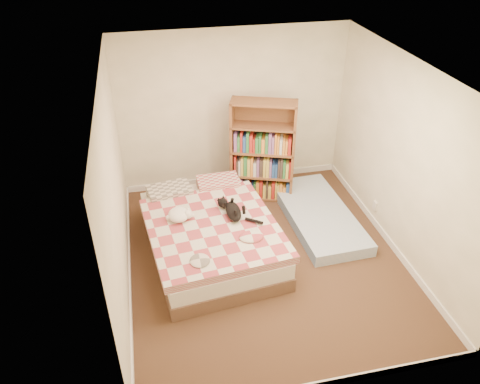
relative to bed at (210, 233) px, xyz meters
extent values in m
cube|color=#432B1C|center=(0.67, -0.33, -0.26)|extent=(3.50, 4.00, 0.01)
cube|color=white|center=(0.67, -0.33, 2.24)|extent=(3.50, 4.00, 0.01)
cube|color=beige|center=(0.67, 1.67, 0.99)|extent=(3.50, 0.01, 2.50)
cube|color=beige|center=(0.67, -2.33, 0.99)|extent=(3.50, 0.01, 2.50)
cube|color=beige|center=(-1.08, -0.33, 0.99)|extent=(0.01, 4.00, 2.50)
cube|color=beige|center=(2.42, -0.33, 0.99)|extent=(0.01, 4.00, 2.50)
cube|color=white|center=(0.67, 1.66, -0.21)|extent=(3.50, 0.02, 0.10)
cube|color=white|center=(-1.07, -0.33, -0.21)|extent=(0.02, 4.00, 0.10)
cube|color=white|center=(2.41, -0.33, -0.21)|extent=(0.02, 4.00, 0.10)
cube|color=white|center=(2.40, 0.07, 0.04)|extent=(0.03, 0.09, 0.13)
cube|color=brown|center=(0.00, -0.04, -0.17)|extent=(1.75, 2.32, 0.20)
cube|color=silver|center=(0.00, -0.04, 0.04)|extent=(1.72, 2.28, 0.22)
cube|color=#A93F46|center=(0.00, -0.04, 0.20)|extent=(1.78, 1.95, 0.11)
cube|color=#696358|center=(-0.36, 0.78, 0.23)|extent=(0.64, 0.44, 0.16)
cube|color=#A93F46|center=(0.36, 0.78, 0.23)|extent=(0.64, 0.44, 0.16)
cube|color=brown|center=(0.54, 1.11, 0.53)|extent=(0.14, 0.31, 1.59)
cube|color=brown|center=(1.46, 1.11, 0.53)|extent=(0.14, 0.31, 1.59)
cube|color=brown|center=(1.00, 1.26, 0.53)|extent=(0.91, 0.34, 1.59)
cube|color=brown|center=(1.00, 1.11, -0.24)|extent=(1.01, 0.62, 0.03)
cube|color=brown|center=(1.00, 1.11, 0.54)|extent=(1.01, 0.62, 0.03)
cube|color=brown|center=(1.00, 1.11, 1.31)|extent=(1.01, 0.62, 0.03)
cube|color=#789DC8|center=(1.65, 0.30, -0.18)|extent=(0.94, 1.96, 0.17)
ellipsoid|color=black|center=(0.32, -0.04, 0.33)|extent=(0.36, 0.47, 0.14)
sphere|color=black|center=(0.32, 0.19, 0.34)|extent=(0.18, 0.18, 0.13)
cone|color=black|center=(0.28, 0.23, 0.39)|extent=(0.06, 0.06, 0.05)
cone|color=black|center=(0.35, 0.23, 0.39)|extent=(0.06, 0.06, 0.05)
cylinder|color=black|center=(0.43, -0.32, 0.29)|extent=(0.14, 0.24, 0.05)
ellipsoid|color=white|center=(-0.39, 0.04, 0.33)|extent=(0.38, 0.39, 0.14)
sphere|color=white|center=(-0.30, -0.05, 0.34)|extent=(0.16, 0.16, 0.11)
sphere|color=white|center=(-0.26, -0.09, 0.33)|extent=(0.07, 0.07, 0.05)
sphere|color=white|center=(-0.51, 0.09, 0.31)|extent=(0.09, 0.09, 0.06)
camera|label=1|loc=(-0.65, -4.88, 3.83)|focal=35.00mm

